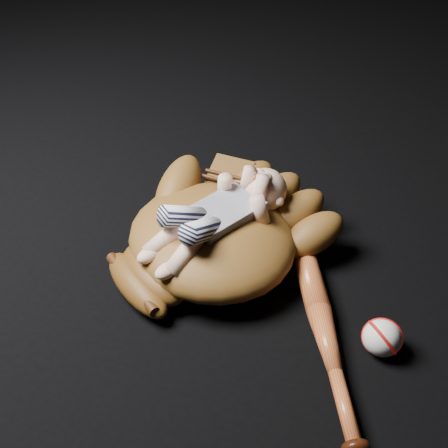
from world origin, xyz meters
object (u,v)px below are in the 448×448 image
object	(u,v)px
baseball_glove	(211,232)
newborn_baby	(212,216)
baseball_bat	(322,323)
baseball	(382,337)

from	to	relation	value
baseball_glove	newborn_baby	distance (m)	0.05
baseball_bat	baseball	world-z (taller)	baseball
baseball_glove	baseball_bat	bearing A→B (deg)	12.02
baseball_bat	baseball_glove	bearing A→B (deg)	174.25
baseball	baseball_glove	bearing A→B (deg)	179.84
baseball_bat	newborn_baby	bearing A→B (deg)	175.61
newborn_baby	baseball_bat	bearing A→B (deg)	5.95
baseball_bat	baseball	size ratio (longest dim) A/B	7.50
baseball_glove	baseball	world-z (taller)	baseball_glove
baseball	baseball_bat	bearing A→B (deg)	-165.35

